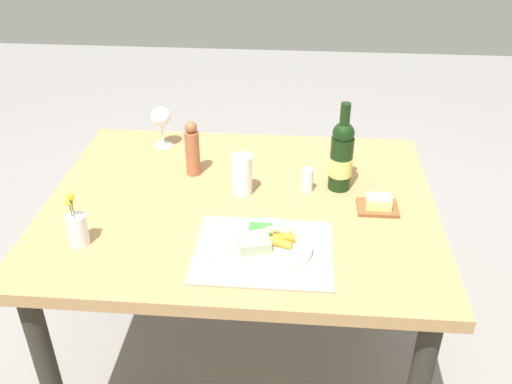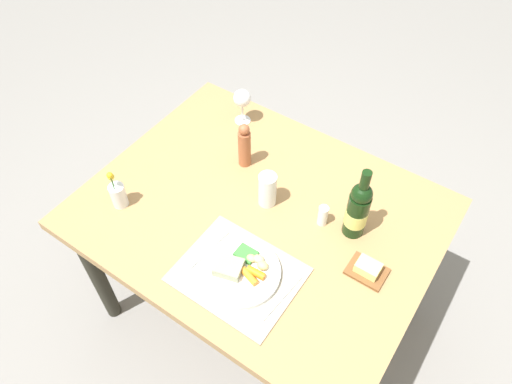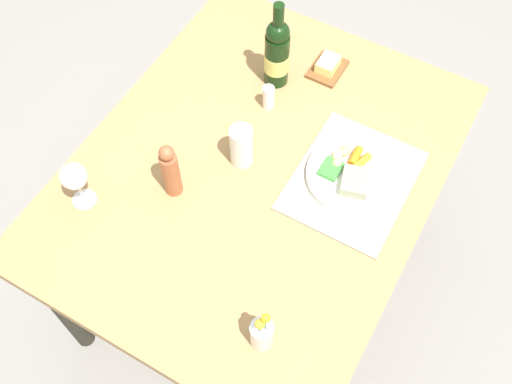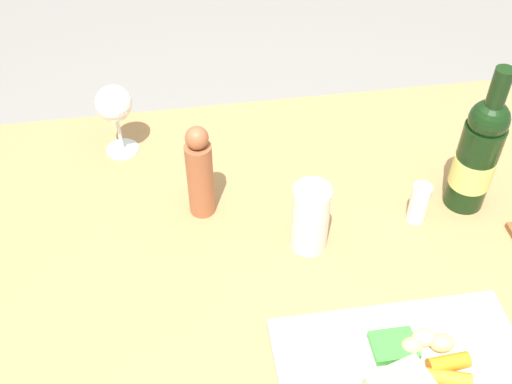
{
  "view_description": "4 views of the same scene",
  "coord_description": "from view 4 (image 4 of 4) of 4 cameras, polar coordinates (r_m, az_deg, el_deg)",
  "views": [
    {
      "loc": [
        0.18,
        -1.55,
        1.76
      ],
      "look_at": [
        0.05,
        -0.02,
        0.81
      ],
      "focal_mm": 39.32,
      "sensor_mm": 36.0,
      "label": 1
    },
    {
      "loc": [
        0.61,
        -0.92,
        2.18
      ],
      "look_at": [
        -0.04,
        0.03,
        0.81
      ],
      "focal_mm": 33.72,
      "sensor_mm": 36.0,
      "label": 2
    },
    {
      "loc": [
        -0.86,
        -0.48,
        2.24
      ],
      "look_at": [
        -0.1,
        -0.05,
        0.79
      ],
      "focal_mm": 42.05,
      "sensor_mm": 36.0,
      "label": 3
    },
    {
      "loc": [
        -0.21,
        -0.68,
        1.65
      ],
      "look_at": [
        -0.09,
        0.1,
        0.86
      ],
      "focal_mm": 43.74,
      "sensor_mm": 36.0,
      "label": 4
    }
  ],
  "objects": [
    {
      "name": "wine_glass",
      "position": [
        1.32,
        -12.85,
        7.7
      ],
      "size": [
        0.08,
        0.08,
        0.16
      ],
      "color": "white",
      "rests_on": "dining_table"
    },
    {
      "name": "dining_table",
      "position": [
        1.21,
        5.03,
        -9.32
      ],
      "size": [
        1.28,
        1.01,
        0.76
      ],
      "color": "#A57D4E",
      "rests_on": "ground_plane"
    },
    {
      "name": "pepper_mill",
      "position": [
        1.16,
        -5.16,
        1.72
      ],
      "size": [
        0.05,
        0.05,
        0.2
      ],
      "color": "#A35937",
      "rests_on": "dining_table"
    },
    {
      "name": "dinner_plate",
      "position": [
        1.02,
        14.46,
        -16.43
      ],
      "size": [
        0.27,
        0.27,
        0.05
      ],
      "color": "white",
      "rests_on": "placemat"
    },
    {
      "name": "water_tumbler",
      "position": [
        1.13,
        5.19,
        -2.65
      ],
      "size": [
        0.07,
        0.07,
        0.14
      ],
      "color": "silver",
      "rests_on": "dining_table"
    },
    {
      "name": "wine_bottle",
      "position": [
        1.23,
        19.59,
        3.23
      ],
      "size": [
        0.08,
        0.08,
        0.31
      ],
      "color": "black",
      "rests_on": "dining_table"
    },
    {
      "name": "salt_shaker",
      "position": [
        1.22,
        14.68,
        -0.99
      ],
      "size": [
        0.04,
        0.04,
        0.09
      ],
      "primitive_type": "cylinder",
      "color": "white",
      "rests_on": "dining_table"
    }
  ]
}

